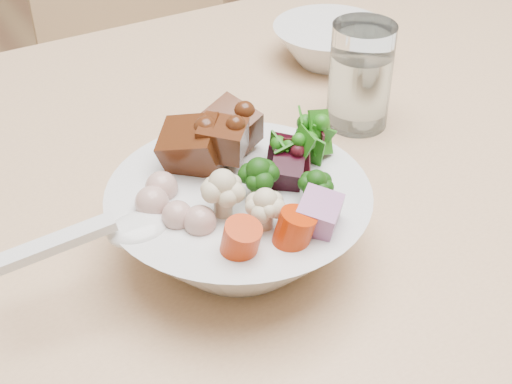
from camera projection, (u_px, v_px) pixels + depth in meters
dining_table at (496, 159)px, 0.98m from camera, size 1.76×1.01×0.82m
chair_far at (154, 91)px, 1.58m from camera, size 0.47×0.47×0.93m
food_bowl at (240, 215)px, 0.68m from camera, size 0.25×0.25×0.13m
soup_spoon at (117, 233)px, 0.61m from camera, size 0.16×0.05×0.03m
water_glass at (360, 80)px, 0.86m from camera, size 0.08×0.08×0.13m
side_bowl at (329, 44)px, 1.02m from camera, size 0.16×0.16×0.05m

